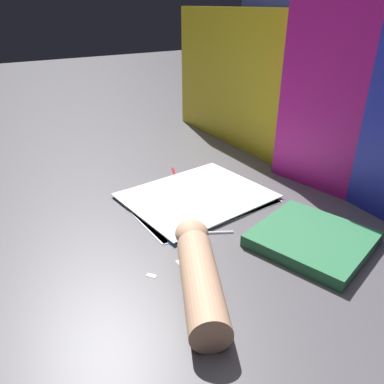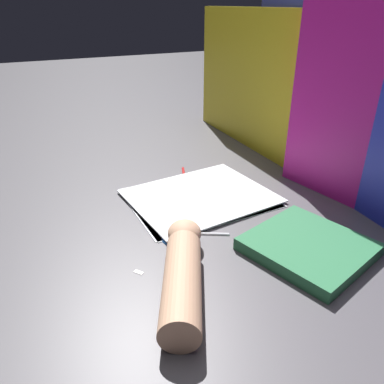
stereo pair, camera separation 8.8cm
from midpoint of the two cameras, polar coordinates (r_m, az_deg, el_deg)
ground_plane at (r=0.90m, az=5.24°, el=-3.73°), size 6.00×6.00×0.00m
backdrop_panel_left at (r=1.26m, az=12.85°, el=15.58°), size 0.82×0.06×0.45m
backdrop_panel_center at (r=1.06m, az=22.94°, el=13.75°), size 0.74×0.11×0.51m
paper_stack at (r=0.98m, az=3.69°, el=-0.78°), size 0.31×0.37×0.01m
book_closed at (r=0.82m, az=20.29°, el=-7.93°), size 0.26×0.26×0.03m
scissors at (r=0.83m, az=1.38°, el=-6.25°), size 0.10×0.16×0.01m
hand_forearm at (r=0.67m, az=2.36°, el=-12.12°), size 0.31×0.20×0.07m
paper_scrap_near at (r=0.73m, az=-4.65°, el=-12.18°), size 0.02×0.02×0.00m
paper_scrap_mid at (r=0.75m, az=0.16°, el=-10.79°), size 0.03×0.01×0.00m
pen at (r=1.09m, az=1.13°, el=2.27°), size 0.14×0.06×0.01m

